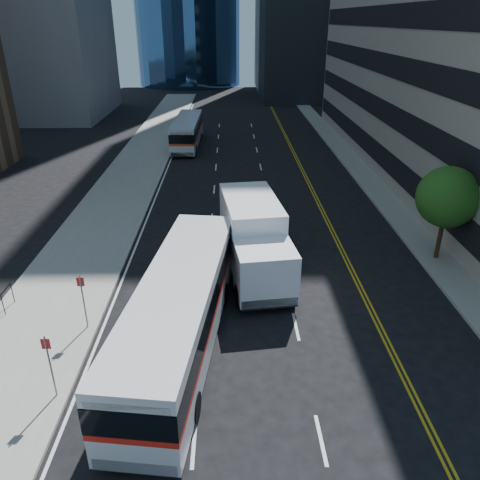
{
  "coord_description": "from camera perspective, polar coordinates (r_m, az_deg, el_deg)",
  "views": [
    {
      "loc": [
        -2.3,
        -14.54,
        12.01
      ],
      "look_at": [
        -1.85,
        4.87,
        2.8
      ],
      "focal_mm": 35.0,
      "sensor_mm": 36.0,
      "label": 1
    }
  ],
  "objects": [
    {
      "name": "bus_front",
      "position": [
        18.54,
        -7.31,
        -8.48
      ],
      "size": [
        4.26,
        12.63,
        3.19
      ],
      "rotation": [
        0.0,
        0.0,
        -0.13
      ],
      "color": "silver",
      "rests_on": "ground"
    },
    {
      "name": "bus_rear",
      "position": [
        49.76,
        -6.44,
        13.06
      ],
      "size": [
        2.6,
        10.88,
        2.79
      ],
      "rotation": [
        0.0,
        0.0,
        -0.02
      ],
      "color": "silver",
      "rests_on": "ground"
    },
    {
      "name": "ground",
      "position": [
        19.0,
        6.1,
        -14.0
      ],
      "size": [
        160.0,
        160.0,
        0.0
      ],
      "primitive_type": "plane",
      "color": "black",
      "rests_on": "ground"
    },
    {
      "name": "sidewalk_east",
      "position": [
        42.82,
        14.17,
        8.43
      ],
      "size": [
        2.0,
        90.0,
        0.15
      ],
      "primitive_type": "cube",
      "color": "gray",
      "rests_on": "ground"
    },
    {
      "name": "box_truck",
      "position": [
        23.65,
        1.75,
        0.2
      ],
      "size": [
        3.62,
        8.03,
        3.71
      ],
      "rotation": [
        0.0,
        0.0,
        0.13
      ],
      "color": "white",
      "rests_on": "ground"
    },
    {
      "name": "sidewalk_west",
      "position": [
        42.11,
        -12.65,
        8.3
      ],
      "size": [
        5.0,
        90.0,
        0.15
      ],
      "primitive_type": "cube",
      "color": "gray",
      "rests_on": "ground"
    },
    {
      "name": "street_tree",
      "position": [
        26.57,
        24.0,
        4.77
      ],
      "size": [
        3.2,
        3.2,
        5.1
      ],
      "color": "#332114",
      "rests_on": "sidewalk_east"
    }
  ]
}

